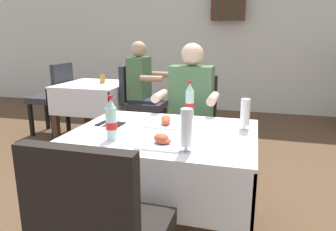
{
  "coord_description": "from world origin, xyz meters",
  "views": [
    {
      "loc": [
        0.58,
        -1.75,
        1.31
      ],
      "look_at": [
        0.05,
        0.17,
        0.81
      ],
      "focal_mm": 33.47,
      "sensor_mm": 36.0,
      "label": 1
    }
  ],
  "objects_px": {
    "plate_far_diner": "(165,122)",
    "background_dining_table": "(95,98)",
    "main_dining_table": "(164,156)",
    "chair_far_diner_seat": "(190,123)",
    "background_chair_right": "(140,99)",
    "beer_glass_middle": "(245,114)",
    "cola_bottle_secondary": "(190,102)",
    "wall_bottle_rack": "(228,7)",
    "cola_bottle_primary": "(111,121)",
    "background_chair_left": "(54,94)",
    "plate_near_camera": "(162,142)",
    "background_table_tumbler": "(102,79)",
    "beer_glass_left": "(186,129)",
    "seated_diner_far": "(190,109)",
    "napkin_cutlery_set": "(111,124)",
    "background_patron": "(144,87)"
  },
  "relations": [
    {
      "from": "cola_bottle_secondary",
      "to": "background_dining_table",
      "type": "distance_m",
      "value": 2.11
    },
    {
      "from": "seated_diner_far",
      "to": "wall_bottle_rack",
      "type": "height_order",
      "value": "wall_bottle_rack"
    },
    {
      "from": "seated_diner_far",
      "to": "plate_near_camera",
      "type": "relative_size",
      "value": 5.13
    },
    {
      "from": "background_chair_right",
      "to": "background_chair_left",
      "type": "bearing_deg",
      "value": 180.0
    },
    {
      "from": "cola_bottle_secondary",
      "to": "wall_bottle_rack",
      "type": "height_order",
      "value": "wall_bottle_rack"
    },
    {
      "from": "wall_bottle_rack",
      "to": "beer_glass_middle",
      "type": "bearing_deg",
      "value": -82.71
    },
    {
      "from": "beer_glass_left",
      "to": "beer_glass_middle",
      "type": "height_order",
      "value": "beer_glass_left"
    },
    {
      "from": "napkin_cutlery_set",
      "to": "background_chair_left",
      "type": "distance_m",
      "value": 2.41
    },
    {
      "from": "background_chair_right",
      "to": "background_table_tumbler",
      "type": "height_order",
      "value": "background_chair_right"
    },
    {
      "from": "napkin_cutlery_set",
      "to": "main_dining_table",
      "type": "bearing_deg",
      "value": -8.31
    },
    {
      "from": "beer_glass_middle",
      "to": "background_chair_right",
      "type": "bearing_deg",
      "value": 129.09
    },
    {
      "from": "cola_bottle_primary",
      "to": "napkin_cutlery_set",
      "type": "relative_size",
      "value": 1.35
    },
    {
      "from": "seated_diner_far",
      "to": "napkin_cutlery_set",
      "type": "height_order",
      "value": "seated_diner_far"
    },
    {
      "from": "main_dining_table",
      "to": "background_dining_table",
      "type": "relative_size",
      "value": 1.31
    },
    {
      "from": "chair_far_diner_seat",
      "to": "background_table_tumbler",
      "type": "distance_m",
      "value": 1.7
    },
    {
      "from": "background_chair_right",
      "to": "background_patron",
      "type": "xyz_separation_m",
      "value": [
        0.05,
        -0.0,
        0.16
      ]
    },
    {
      "from": "cola_bottle_primary",
      "to": "background_patron",
      "type": "bearing_deg",
      "value": 104.8
    },
    {
      "from": "plate_far_diner",
      "to": "background_table_tumbler",
      "type": "relative_size",
      "value": 2.13
    },
    {
      "from": "plate_far_diner",
      "to": "background_chair_left",
      "type": "distance_m",
      "value": 2.63
    },
    {
      "from": "wall_bottle_rack",
      "to": "seated_diner_far",
      "type": "bearing_deg",
      "value": -90.22
    },
    {
      "from": "plate_near_camera",
      "to": "cola_bottle_primary",
      "type": "distance_m",
      "value": 0.32
    },
    {
      "from": "seated_diner_far",
      "to": "beer_glass_left",
      "type": "bearing_deg",
      "value": -79.46
    },
    {
      "from": "main_dining_table",
      "to": "beer_glass_left",
      "type": "xyz_separation_m",
      "value": [
        0.21,
        -0.32,
        0.29
      ]
    },
    {
      "from": "cola_bottle_secondary",
      "to": "beer_glass_left",
      "type": "bearing_deg",
      "value": -79.66
    },
    {
      "from": "cola_bottle_primary",
      "to": "background_chair_right",
      "type": "xyz_separation_m",
      "value": [
        -0.58,
        2.02,
        -0.29
      ]
    },
    {
      "from": "cola_bottle_secondary",
      "to": "background_table_tumbler",
      "type": "bearing_deg",
      "value": 134.74
    },
    {
      "from": "beer_glass_middle",
      "to": "background_chair_right",
      "type": "relative_size",
      "value": 0.21
    },
    {
      "from": "seated_diner_far",
      "to": "background_table_tumbler",
      "type": "xyz_separation_m",
      "value": [
        -1.38,
        1.1,
        0.07
      ]
    },
    {
      "from": "beer_glass_middle",
      "to": "cola_bottle_secondary",
      "type": "height_order",
      "value": "cola_bottle_secondary"
    },
    {
      "from": "background_chair_left",
      "to": "background_patron",
      "type": "bearing_deg",
      "value": -0.0
    },
    {
      "from": "background_dining_table",
      "to": "background_table_tumbler",
      "type": "bearing_deg",
      "value": 28.3
    },
    {
      "from": "plate_far_diner",
      "to": "background_chair_right",
      "type": "xyz_separation_m",
      "value": [
        -0.8,
        1.64,
        -0.19
      ]
    },
    {
      "from": "background_patron",
      "to": "background_chair_right",
      "type": "bearing_deg",
      "value": 180.0
    },
    {
      "from": "main_dining_table",
      "to": "chair_far_diner_seat",
      "type": "bearing_deg",
      "value": 90.0
    },
    {
      "from": "background_chair_right",
      "to": "main_dining_table",
      "type": "bearing_deg",
      "value": -65.12
    },
    {
      "from": "cola_bottle_primary",
      "to": "cola_bottle_secondary",
      "type": "xyz_separation_m",
      "value": [
        0.33,
        0.61,
        0.01
      ]
    },
    {
      "from": "background_patron",
      "to": "main_dining_table",
      "type": "bearing_deg",
      "value": -66.43
    },
    {
      "from": "beer_glass_middle",
      "to": "background_dining_table",
      "type": "xyz_separation_m",
      "value": [
        -1.94,
        1.62,
        -0.29
      ]
    },
    {
      "from": "main_dining_table",
      "to": "background_chair_right",
      "type": "bearing_deg",
      "value": 114.88
    },
    {
      "from": "beer_glass_left",
      "to": "background_chair_left",
      "type": "bearing_deg",
      "value": 137.39
    },
    {
      "from": "beer_glass_left",
      "to": "background_dining_table",
      "type": "xyz_separation_m",
      "value": [
        -1.66,
        2.1,
        -0.31
      ]
    },
    {
      "from": "beer_glass_middle",
      "to": "background_chair_right",
      "type": "distance_m",
      "value": 2.1
    },
    {
      "from": "background_chair_left",
      "to": "background_chair_right",
      "type": "height_order",
      "value": "same"
    },
    {
      "from": "seated_diner_far",
      "to": "napkin_cutlery_set",
      "type": "distance_m",
      "value": 0.79
    },
    {
      "from": "cola_bottle_secondary",
      "to": "wall_bottle_rack",
      "type": "xyz_separation_m",
      "value": [
        -0.06,
        3.38,
        0.94
      ]
    },
    {
      "from": "chair_far_diner_seat",
      "to": "beer_glass_left",
      "type": "relative_size",
      "value": 4.19
    },
    {
      "from": "chair_far_diner_seat",
      "to": "wall_bottle_rack",
      "type": "bearing_deg",
      "value": 89.43
    },
    {
      "from": "plate_far_diner",
      "to": "background_dining_table",
      "type": "xyz_separation_m",
      "value": [
        -1.42,
        1.64,
        -0.21
      ]
    },
    {
      "from": "chair_far_diner_seat",
      "to": "cola_bottle_secondary",
      "type": "bearing_deg",
      "value": -79.5
    },
    {
      "from": "background_dining_table",
      "to": "background_chair_right",
      "type": "distance_m",
      "value": 0.62
    }
  ]
}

